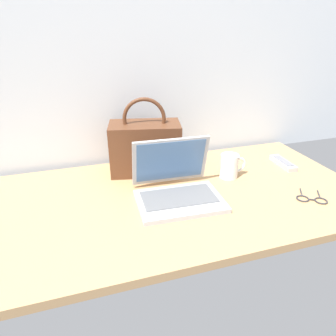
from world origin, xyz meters
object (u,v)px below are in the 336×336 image
(eyeglasses, at_px, (312,199))
(handbag, at_px, (146,147))
(coffee_mug, at_px, (230,166))
(laptop, at_px, (176,187))
(remote_control_near, at_px, (283,163))

(eyeglasses, height_order, handbag, handbag)
(coffee_mug, xyz_separation_m, handbag, (-0.32, 0.17, 0.06))
(laptop, relative_size, remote_control_near, 1.98)
(eyeglasses, xyz_separation_m, handbag, (-0.53, 0.43, 0.11))
(laptop, xyz_separation_m, handbag, (-0.05, 0.26, 0.07))
(handbag, bearing_deg, eyeglasses, -39.37)
(remote_control_near, relative_size, handbag, 0.49)
(remote_control_near, xyz_separation_m, eyeglasses, (-0.09, -0.30, -0.01))
(eyeglasses, bearing_deg, coffee_mug, 127.28)
(laptop, xyz_separation_m, eyeglasses, (0.48, -0.17, -0.04))
(handbag, bearing_deg, remote_control_near, -12.31)
(remote_control_near, bearing_deg, eyeglasses, -107.04)
(eyeglasses, bearing_deg, remote_control_near, 72.96)
(laptop, height_order, handbag, handbag)
(eyeglasses, distance_m, handbag, 0.69)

